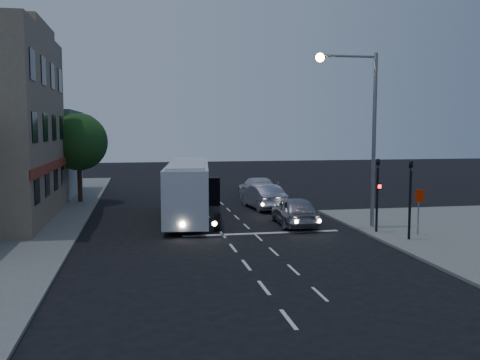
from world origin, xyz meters
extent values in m
plane|color=black|center=(0.00, 0.00, 0.00)|extent=(120.00, 120.00, 0.00)
cube|color=silver|center=(0.00, -10.00, 0.01)|extent=(0.12, 1.60, 0.01)
cube|color=silver|center=(0.00, -7.00, 0.01)|extent=(0.12, 1.60, 0.01)
cube|color=silver|center=(0.00, -4.00, 0.01)|extent=(0.12, 1.60, 0.01)
cube|color=silver|center=(0.00, -1.00, 0.01)|extent=(0.12, 1.60, 0.01)
cube|color=silver|center=(0.00, 2.00, 0.01)|extent=(0.12, 1.60, 0.01)
cube|color=silver|center=(0.00, 5.00, 0.01)|extent=(0.12, 1.60, 0.01)
cube|color=silver|center=(0.00, 8.00, 0.01)|extent=(0.12, 1.60, 0.01)
cube|color=silver|center=(0.00, 11.00, 0.01)|extent=(0.12, 1.60, 0.01)
cube|color=silver|center=(0.00, 14.00, 0.01)|extent=(0.12, 1.60, 0.01)
cube|color=silver|center=(0.00, 17.00, 0.01)|extent=(0.12, 1.60, 0.01)
cube|color=silver|center=(1.60, -8.00, 0.01)|extent=(0.10, 1.50, 0.01)
cube|color=silver|center=(1.60, -5.00, 0.01)|extent=(0.10, 1.50, 0.01)
cube|color=silver|center=(1.60, -2.00, 0.01)|extent=(0.10, 1.50, 0.01)
cube|color=silver|center=(1.60, 1.00, 0.01)|extent=(0.10, 1.50, 0.01)
cube|color=silver|center=(1.60, 4.00, 0.01)|extent=(0.10, 1.50, 0.01)
cube|color=silver|center=(1.60, 7.00, 0.01)|extent=(0.10, 1.50, 0.01)
cube|color=silver|center=(1.60, 10.00, 0.01)|extent=(0.10, 1.50, 0.01)
cube|color=silver|center=(1.60, 13.00, 0.01)|extent=(0.10, 1.50, 0.01)
cube|color=silver|center=(1.60, 16.00, 0.01)|extent=(0.10, 1.50, 0.01)
cube|color=silver|center=(1.60, 19.00, 0.01)|extent=(0.10, 1.50, 0.01)
cube|color=silver|center=(2.00, 2.00, 0.01)|extent=(8.00, 0.35, 0.01)
cube|color=silver|center=(-1.27, 6.89, 1.78)|extent=(3.55, 11.13, 2.92)
cube|color=silver|center=(-1.27, 6.89, 3.28)|extent=(3.14, 10.72, 0.16)
cube|color=black|center=(-1.27, 1.47, 2.23)|extent=(2.09, 0.35, 1.37)
cube|color=black|center=(-0.12, 7.35, 2.37)|extent=(1.11, 9.06, 0.82)
cube|color=black|center=(-2.42, 7.35, 2.37)|extent=(1.11, 9.06, 0.82)
cube|color=#A11700|center=(-0.11, 7.80, 1.37)|extent=(0.62, 4.98, 1.28)
cube|color=#A11700|center=(-2.43, 7.80, 1.37)|extent=(0.62, 4.98, 1.28)
cylinder|color=black|center=(-2.41, 3.06, 0.46)|extent=(0.42, 0.94, 0.91)
cylinder|color=black|center=(-0.13, 3.06, 0.46)|extent=(0.42, 0.94, 0.91)
cylinder|color=black|center=(-2.41, 9.17, 0.46)|extent=(0.42, 0.94, 0.91)
cylinder|color=black|center=(-0.13, 9.17, 0.46)|extent=(0.42, 0.94, 0.91)
cylinder|color=black|center=(-2.41, 10.72, 0.46)|extent=(0.42, 0.94, 0.91)
cylinder|color=black|center=(-0.13, 10.72, 0.46)|extent=(0.42, 0.94, 0.91)
cylinder|color=#FFF2CC|center=(-2.04, 1.40, 0.68)|extent=(0.24, 0.07, 0.24)
cylinder|color=#FFF2CC|center=(-0.50, 1.40, 0.68)|extent=(0.24, 0.07, 0.24)
imported|color=gray|center=(4.22, 3.80, 0.80)|extent=(2.09, 4.77, 1.60)
imported|color=#B1B1BF|center=(3.90, 10.06, 0.80)|extent=(2.24, 5.02, 1.60)
imported|color=silver|center=(4.63, 14.92, 0.81)|extent=(2.35, 5.61, 1.62)
cylinder|color=black|center=(7.60, 0.80, 1.72)|extent=(0.12, 0.12, 3.20)
imported|color=black|center=(7.60, 0.80, 3.77)|extent=(0.15, 0.18, 0.90)
cube|color=black|center=(7.60, 0.62, 2.42)|extent=(0.25, 0.12, 0.30)
cube|color=#FF0C0C|center=(7.60, 0.55, 2.42)|extent=(0.16, 0.02, 0.18)
cylinder|color=black|center=(8.30, -1.20, 1.72)|extent=(0.12, 0.12, 3.20)
imported|color=black|center=(8.30, -1.20, 3.77)|extent=(0.18, 0.15, 0.90)
cylinder|color=slate|center=(9.30, -0.20, 1.12)|extent=(0.06, 0.06, 2.00)
cube|color=#C21D00|center=(9.30, -0.27, 2.02)|extent=(0.45, 0.03, 0.60)
cylinder|color=slate|center=(8.00, 2.20, 4.62)|extent=(0.20, 0.20, 9.00)
cylinder|color=slate|center=(6.50, 2.20, 8.92)|extent=(3.00, 0.12, 0.12)
sphere|color=#FFBF59|center=(5.00, 2.20, 8.82)|extent=(0.44, 0.44, 0.44)
cube|color=#7B6958|center=(-9.50, 8.00, 10.37)|extent=(1.00, 12.00, 0.50)
cube|color=#7B6958|center=(-9.50, 8.00, 10.87)|extent=(1.00, 6.00, 0.50)
cube|color=maroon|center=(-8.95, 8.00, 3.12)|extent=(0.15, 12.00, 0.50)
cube|color=black|center=(-8.98, 3.50, 2.32)|extent=(0.06, 1.30, 1.50)
cube|color=black|center=(-8.98, 6.50, 2.32)|extent=(0.06, 1.30, 1.50)
cube|color=black|center=(-8.98, 9.50, 2.32)|extent=(0.06, 1.30, 1.50)
cube|color=black|center=(-8.98, 12.50, 2.32)|extent=(0.06, 1.30, 1.50)
cube|color=black|center=(-8.98, 3.50, 5.32)|extent=(0.06, 1.30, 1.50)
cube|color=black|center=(-8.98, 6.50, 5.32)|extent=(0.06, 1.30, 1.50)
cube|color=black|center=(-8.98, 9.50, 5.32)|extent=(0.06, 1.30, 1.50)
cube|color=black|center=(-8.98, 12.50, 5.32)|extent=(0.06, 1.30, 1.50)
cube|color=black|center=(-8.98, 3.50, 8.32)|extent=(0.06, 1.30, 1.50)
cube|color=black|center=(-8.98, 6.50, 8.32)|extent=(0.06, 1.30, 1.50)
cube|color=black|center=(-8.98, 9.50, 8.32)|extent=(0.06, 1.30, 1.50)
cube|color=black|center=(-8.98, 12.50, 8.32)|extent=(0.06, 1.30, 1.50)
cube|color=gray|center=(-13.50, 20.00, 3.12)|extent=(9.00, 9.00, 6.00)
cube|color=#4B6159|center=(-13.50, 20.00, 6.37)|extent=(9.40, 9.40, 0.50)
cylinder|color=black|center=(-8.20, 15.00, 1.52)|extent=(0.32, 0.32, 2.80)
sphere|color=#1A3A18|center=(-8.20, 15.00, 4.32)|extent=(4.00, 4.00, 4.00)
sphere|color=#276521|center=(-8.00, 15.60, 5.02)|extent=(2.60, 2.60, 2.60)
sphere|color=#1A3A18|center=(-8.50, 14.40, 4.72)|extent=(2.40, 2.40, 2.40)
camera|label=1|loc=(-3.96, -23.88, 5.29)|focal=40.00mm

